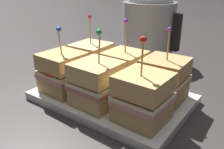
% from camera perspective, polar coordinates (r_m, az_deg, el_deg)
% --- Properties ---
extents(ground_plane, '(6.00, 6.00, 0.00)m').
position_cam_1_polar(ground_plane, '(0.54, 0.00, -6.33)').
color(ground_plane, '#383333').
extents(serving_platter, '(0.33, 0.22, 0.02)m').
position_cam_1_polar(serving_platter, '(0.54, 0.00, -5.50)').
color(serving_platter, white).
rests_on(serving_platter, ground_plane).
extents(sandwich_front_left, '(0.09, 0.09, 0.15)m').
position_cam_1_polar(sandwich_front_left, '(0.55, -11.73, 0.51)').
color(sandwich_front_left, tan).
rests_on(sandwich_front_left, serving_platter).
extents(sandwich_front_center, '(0.09, 0.09, 0.16)m').
position_cam_1_polar(sandwich_front_center, '(0.48, -3.56, -2.30)').
color(sandwich_front_center, tan).
rests_on(sandwich_front_center, serving_platter).
extents(sandwich_front_right, '(0.09, 0.09, 0.16)m').
position_cam_1_polar(sandwich_front_right, '(0.43, 7.43, -5.53)').
color(sandwich_front_right, tan).
rests_on(sandwich_front_right, serving_platter).
extents(sandwich_back_left, '(0.09, 0.09, 0.16)m').
position_cam_1_polar(sandwich_back_left, '(0.61, -4.97, 3.28)').
color(sandwich_back_left, '#DBB77A').
rests_on(sandwich_back_left, serving_platter).
extents(sandwich_back_center, '(0.09, 0.09, 0.16)m').
position_cam_1_polar(sandwich_back_center, '(0.56, 2.83, 1.29)').
color(sandwich_back_center, tan).
rests_on(sandwich_back_center, serving_platter).
extents(sandwich_back_right, '(0.09, 0.09, 0.16)m').
position_cam_1_polar(sandwich_back_right, '(0.51, 12.45, -1.15)').
color(sandwich_back_right, tan).
rests_on(sandwich_back_right, serving_platter).
extents(kettle_steel, '(0.19, 0.17, 0.22)m').
position_cam_1_polar(kettle_steel, '(0.80, 8.75, 10.44)').
color(kettle_steel, '#B7BABF').
rests_on(kettle_steel, ground_plane).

